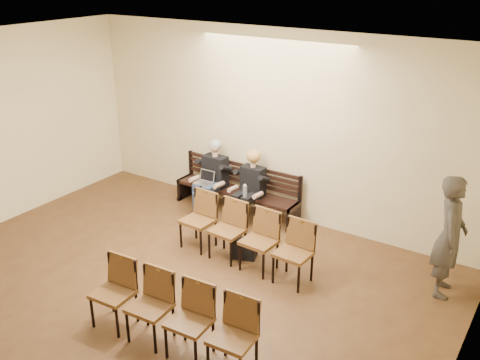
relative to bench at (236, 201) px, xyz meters
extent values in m
cube|color=#F9ECB3|center=(0.58, 0.35, 1.52)|extent=(8.00, 0.02, 3.50)
cube|color=white|center=(0.58, -4.65, 3.27)|extent=(8.00, 10.00, 0.02)
cube|color=black|center=(0.00, 0.00, 0.00)|extent=(2.60, 0.90, 0.45)
cube|color=silver|center=(-0.52, -0.36, 0.34)|extent=(0.38, 0.33, 0.24)
cylinder|color=silver|center=(0.47, -0.42, 0.35)|extent=(0.08, 0.08, 0.25)
cube|color=black|center=(1.06, -1.36, -0.08)|extent=(0.47, 0.39, 0.30)
imported|color=#3B3730|center=(4.04, -0.60, 0.83)|extent=(0.64, 0.85, 2.12)
cube|color=brown|center=(1.15, -1.54, 0.26)|extent=(2.39, 0.64, 0.97)
cube|color=brown|center=(1.48, -3.73, 0.25)|extent=(2.35, 0.67, 0.96)
camera|label=1|loc=(5.22, -7.83, 4.33)|focal=40.00mm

